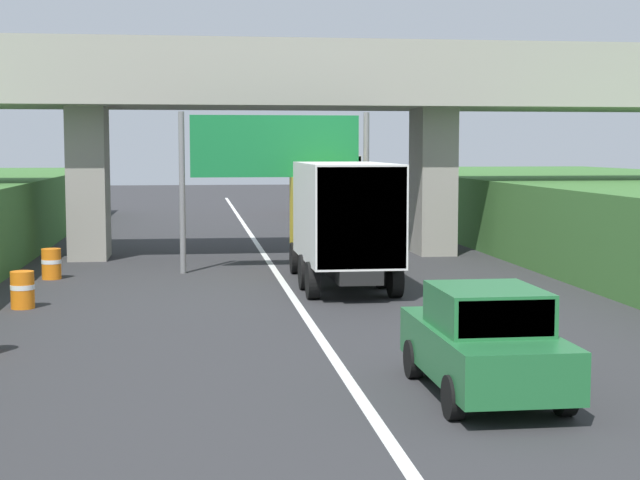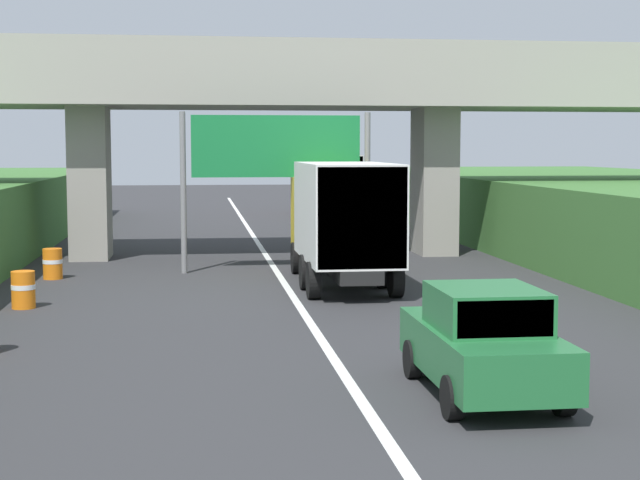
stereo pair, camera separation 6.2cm
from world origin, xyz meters
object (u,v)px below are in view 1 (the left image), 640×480
object	(u,v)px
car_green	(485,342)
truck_yellow	(341,217)
construction_barrel_4	(51,264)
overhead_highway_sign	(275,156)
truck_red	(331,182)
construction_barrel_3	(22,290)
construction_barrel_5	(76,246)

from	to	relation	value
car_green	truck_yellow	bearing A→B (deg)	91.80
car_green	construction_barrel_4	distance (m)	17.06
overhead_highway_sign	truck_yellow	world-z (taller)	overhead_highway_sign
car_green	truck_red	bearing A→B (deg)	85.35
construction_barrel_3	overhead_highway_sign	bearing A→B (deg)	42.81
construction_barrel_4	construction_barrel_5	size ratio (longest dim) A/B	1.00
overhead_highway_sign	construction_barrel_3	distance (m)	9.55
car_green	overhead_highway_sign	bearing A→B (deg)	97.07
truck_red	truck_yellow	distance (m)	27.43
construction_barrel_4	car_green	bearing A→B (deg)	-59.70
truck_red	construction_barrel_4	xyz separation A→B (m)	(-11.81, -24.74, -1.47)
truck_yellow	construction_barrel_4	bearing A→B (deg)	163.35
truck_yellow	car_green	size ratio (longest dim) A/B	1.78
truck_red	overhead_highway_sign	bearing A→B (deg)	-102.15
truck_yellow	car_green	world-z (taller)	truck_yellow
overhead_highway_sign	truck_red	xyz separation A→B (m)	(5.14, 23.89, -1.67)
overhead_highway_sign	construction_barrel_4	world-z (taller)	overhead_highway_sign
overhead_highway_sign	construction_barrel_4	bearing A→B (deg)	-172.74
truck_red	car_green	distance (m)	39.61
overhead_highway_sign	truck_yellow	xyz separation A→B (m)	(1.55, -3.31, -1.67)
overhead_highway_sign	truck_yellow	bearing A→B (deg)	-64.94
truck_red	truck_yellow	xyz separation A→B (m)	(-3.59, -27.19, 0.00)
construction_barrel_3	construction_barrel_5	bearing A→B (deg)	89.70
overhead_highway_sign	car_green	size ratio (longest dim) A/B	1.43
truck_red	construction_barrel_4	size ratio (longest dim) A/B	8.11
truck_yellow	car_green	xyz separation A→B (m)	(0.39, -12.27, -1.08)
overhead_highway_sign	truck_red	distance (m)	24.49
construction_barrel_3	construction_barrel_5	xyz separation A→B (m)	(0.05, 10.55, 0.00)
truck_red	construction_barrel_4	bearing A→B (deg)	-115.53
car_green	construction_barrel_3	bearing A→B (deg)	132.13
truck_red	construction_barrel_3	world-z (taller)	truck_red
truck_red	truck_yellow	world-z (taller)	same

